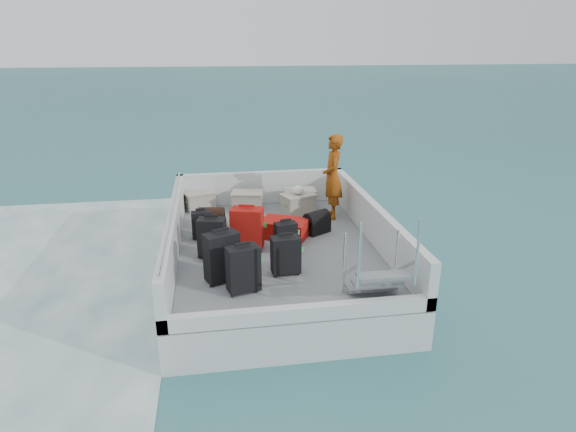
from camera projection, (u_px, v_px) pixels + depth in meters
name	position (u px, v px, depth m)	size (l,w,h in m)	color
ground	(276.00, 277.00, 8.63)	(160.00, 160.00, 0.00)	#1C5763
ferry_hull	(276.00, 262.00, 8.53)	(3.60, 5.00, 0.60)	silver
deck	(276.00, 246.00, 8.42)	(3.30, 4.70, 0.02)	slate
deck_fittings	(299.00, 231.00, 8.04)	(3.60, 5.00, 0.90)	silver
suitcase_0	(222.00, 257.00, 7.06)	(0.49, 0.28, 0.76)	black
suitcase_1	(212.00, 238.00, 7.86)	(0.45, 0.26, 0.67)	black
suitcase_2	(201.00, 225.00, 8.65)	(0.34, 0.21, 0.50)	black
suitcase_3	(243.00, 270.00, 6.75)	(0.45, 0.26, 0.69)	black
suitcase_5	(247.00, 229.00, 8.16)	(0.53, 0.32, 0.73)	#AD100D
suitcase_6	(286.00, 256.00, 7.30)	(0.43, 0.26, 0.60)	black
suitcase_7	(286.00, 237.00, 8.09)	(0.37, 0.21, 0.52)	black
suitcase_8	(284.00, 229.00, 8.73)	(0.54, 0.82, 0.32)	#AD100D
duffel_0	(212.00, 220.00, 9.14)	(0.48, 0.30, 0.32)	black
duffel_1	(248.00, 220.00, 9.16)	(0.42, 0.30, 0.32)	black
duffel_2	(317.00, 224.00, 8.94)	(0.47, 0.30, 0.32)	black
crate_0	(200.00, 201.00, 10.20)	(0.58, 0.40, 0.35)	#B0A799
crate_1	(248.00, 202.00, 10.12)	(0.62, 0.43, 0.38)	#B0A799
crate_2	(298.00, 204.00, 9.97)	(0.62, 0.43, 0.38)	#B0A799
crate_3	(300.00, 199.00, 10.26)	(0.63, 0.43, 0.38)	#B0A799
yellow_bag	(299.00, 202.00, 10.32)	(0.28, 0.26, 0.22)	yellow
white_bag	(298.00, 191.00, 9.87)	(0.24, 0.24, 0.18)	white
passenger	(333.00, 177.00, 9.49)	(0.62, 0.40, 1.69)	#C55A12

